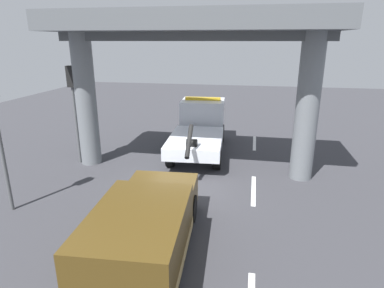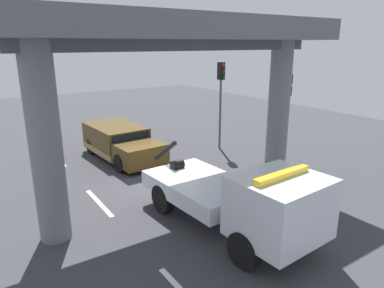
% 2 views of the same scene
% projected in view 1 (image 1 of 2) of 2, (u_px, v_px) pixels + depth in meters
% --- Properties ---
extents(ground_plane, '(60.00, 40.00, 0.10)m').
position_uv_depth(ground_plane, '(182.00, 185.00, 12.83)').
color(ground_plane, '#38383D').
extents(lane_stripe_mid, '(2.60, 0.16, 0.01)m').
position_uv_depth(lane_stripe_mid, '(254.00, 190.00, 12.32)').
color(lane_stripe_mid, silver).
rests_on(lane_stripe_mid, ground).
extents(lane_stripe_east, '(2.60, 0.16, 0.01)m').
position_uv_depth(lane_stripe_east, '(254.00, 143.00, 17.94)').
color(lane_stripe_east, silver).
rests_on(lane_stripe_east, ground).
extents(tow_truck_white, '(7.31, 2.72, 2.46)m').
position_uv_depth(tow_truck_white, '(200.00, 126.00, 16.72)').
color(tow_truck_white, silver).
rests_on(tow_truck_white, ground).
extents(towed_van_green, '(5.31, 2.47, 1.58)m').
position_uv_depth(towed_van_green, '(145.00, 229.00, 8.38)').
color(towed_van_green, '#4C3814').
rests_on(towed_van_green, ground).
extents(overpass_structure, '(3.60, 11.28, 6.48)m').
position_uv_depth(overpass_structure, '(190.00, 41.00, 12.67)').
color(overpass_structure, slate).
rests_on(overpass_structure, ground).
extents(traffic_light_far, '(0.39, 0.32, 4.38)m').
position_uv_depth(traffic_light_far, '(73.00, 94.00, 14.18)').
color(traffic_light_far, '#515456').
rests_on(traffic_light_far, ground).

